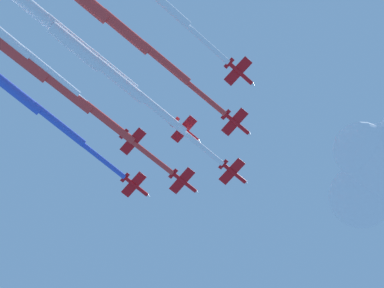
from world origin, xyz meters
name	(u,v)px	position (x,y,z in m)	size (l,w,h in m)	color
jet_lead	(118,80)	(1.16, -26.93, 209.44)	(8.42, 68.46, 3.69)	red
jet_port_inner	(65,90)	(-10.24, -35.93, 209.03)	(8.44, 68.73, 3.71)	red
jet_starboard_inner	(125,32)	(12.07, -33.69, 210.28)	(8.43, 65.21, 3.69)	red
jet_port_mid	(70,37)	(1.10, -43.71, 212.04)	(8.42, 67.02, 3.65)	red
jet_starboard_mid	(13,90)	(-20.65, -46.68, 212.48)	(8.41, 71.66, 3.67)	red
cloud_puff	(380,164)	(29.99, 45.47, 214.13)	(39.87, 28.73, 24.42)	white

